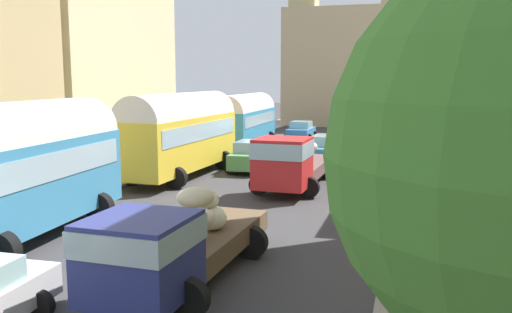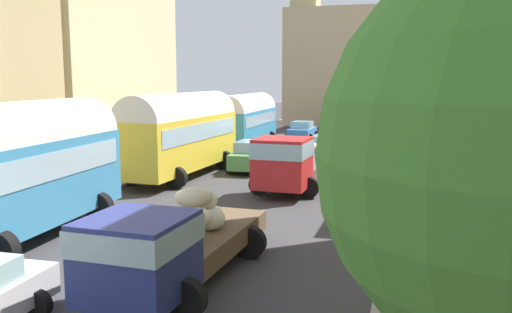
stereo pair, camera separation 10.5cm
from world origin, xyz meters
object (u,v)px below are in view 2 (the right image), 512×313
at_px(car_5, 302,130).
at_px(pedestrian_0, 442,275).
at_px(parked_bus_2, 246,118).
at_px(car_4, 252,156).
at_px(car_1, 340,138).
at_px(car_2, 354,129).
at_px(cargo_truck_1, 291,162).
at_px(parked_bus_1, 181,130).
at_px(pedestrian_1, 419,162).
at_px(parked_bus_0, 21,164).
at_px(car_0, 326,149).
at_px(cargo_truck_0, 171,242).

xyz_separation_m(car_5, pedestrian_0, (9.45, -32.07, 0.27)).
bearing_deg(parked_bus_2, pedestrian_0, -64.41).
distance_m(car_4, pedestrian_0, 18.70).
distance_m(car_1, car_2, 6.67).
height_order(cargo_truck_1, car_5, cargo_truck_1).
bearing_deg(parked_bus_1, car_1, 65.37).
bearing_deg(pedestrian_1, car_1, 114.46).
bearing_deg(parked_bus_0, parked_bus_2, 89.85).
relative_size(parked_bus_0, car_5, 2.20).
bearing_deg(pedestrian_0, parked_bus_0, 168.26).
relative_size(car_5, pedestrian_1, 2.09).
relative_size(parked_bus_1, parked_bus_2, 1.07).
height_order(parked_bus_2, car_0, parked_bus_2).
distance_m(car_2, car_4, 17.98).
height_order(parked_bus_2, car_2, parked_bus_2).
bearing_deg(parked_bus_0, pedestrian_0, -11.74).
height_order(car_0, car_5, car_0).
xyz_separation_m(car_4, pedestrian_1, (8.62, -0.83, 0.20)).
distance_m(parked_bus_1, car_5, 18.48).
distance_m(parked_bus_0, car_2, 32.23).
bearing_deg(car_0, cargo_truck_0, -91.23).
distance_m(cargo_truck_0, pedestrian_0, 6.04).
bearing_deg(cargo_truck_1, car_0, 88.22).
xyz_separation_m(parked_bus_0, car_0, (6.62, 17.73, -1.56)).
distance_m(parked_bus_2, pedestrian_0, 28.18).
bearing_deg(car_2, car_4, -101.43).
relative_size(parked_bus_0, pedestrian_1, 4.59).
distance_m(parked_bus_0, car_4, 14.30).
xyz_separation_m(cargo_truck_1, car_1, (0.10, 15.40, -0.56)).
distance_m(parked_bus_2, car_2, 11.01).
bearing_deg(car_2, car_1, -92.65).
distance_m(car_4, car_5, 15.69).
bearing_deg(car_0, parked_bus_0, -110.48).
xyz_separation_m(car_0, car_5, (-3.85, 11.80, -0.07)).
height_order(cargo_truck_1, pedestrian_1, cargo_truck_1).
bearing_deg(car_2, car_0, -90.62).
height_order(car_4, car_5, car_4).
bearing_deg(car_0, pedestrian_0, -74.56).
bearing_deg(car_2, cargo_truck_0, -90.98).
bearing_deg(parked_bus_2, car_2, 52.11).
distance_m(parked_bus_1, car_4, 4.20).
height_order(cargo_truck_1, car_2, cargo_truck_1).
distance_m(car_2, pedestrian_0, 34.45).
distance_m(cargo_truck_0, pedestrian_1, 16.51).
relative_size(cargo_truck_0, car_0, 1.79).
distance_m(parked_bus_2, car_5, 7.33).
bearing_deg(car_5, pedestrian_0, -73.57).
xyz_separation_m(parked_bus_2, pedestrian_0, (12.16, -25.39, -1.13)).
height_order(car_2, pedestrian_0, pedestrian_0).
height_order(cargo_truck_0, car_2, cargo_truck_0).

